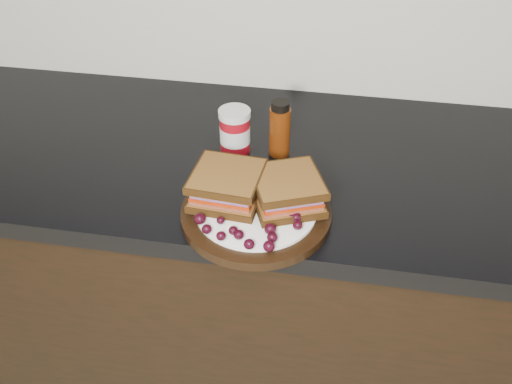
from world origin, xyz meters
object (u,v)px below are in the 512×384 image
sandwich_left (227,185)px  condiment_jar (235,131)px  oil_bottle (280,128)px  plate (256,213)px

sandwich_left → condiment_jar: bearing=101.5°
oil_bottle → sandwich_left: bearing=-109.6°
plate → oil_bottle: size_ratio=2.24×
plate → condiment_jar: 0.23m
condiment_jar → plate: bearing=-68.8°
oil_bottle → plate: bearing=-93.4°
plate → condiment_jar: size_ratio=2.82×
condiment_jar → sandwich_left: bearing=-82.7°
plate → oil_bottle: bearing=86.6°
plate → oil_bottle: 0.22m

